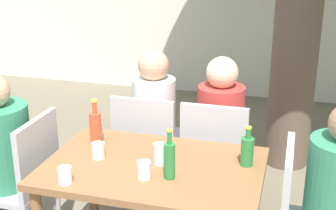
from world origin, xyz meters
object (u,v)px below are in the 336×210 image
(drinking_glass_3, at_px, (98,150))
(green_bottle_0, at_px, (247,150))
(patio_chair_0, at_px, (24,178))
(patio_chair_2, at_px, (148,147))
(soda_bottle_1, at_px, (96,127))
(patio_chair_3, at_px, (216,155))
(drinking_glass_1, at_px, (97,130))
(green_bottle_2, at_px, (169,159))
(drinking_glass_2, at_px, (145,170))
(drinking_glass_4, at_px, (65,175))
(person_seated_3, at_px, (221,141))
(person_seated_2, at_px, (158,133))
(dining_table_front, at_px, (154,180))
(drinking_glass_0, at_px, (160,154))

(drinking_glass_3, bearing_deg, green_bottle_0, 9.30)
(patio_chair_0, bearing_deg, patio_chair_2, 136.91)
(green_bottle_0, distance_m, soda_bottle_1, 0.92)
(patio_chair_3, bearing_deg, soda_bottle_1, 35.54)
(soda_bottle_1, bearing_deg, drinking_glass_1, 110.71)
(green_bottle_2, relative_size, drinking_glass_2, 2.89)
(green_bottle_0, relative_size, drinking_glass_4, 2.64)
(person_seated_3, bearing_deg, drinking_glass_4, 62.72)
(drinking_glass_2, bearing_deg, drinking_glass_3, 154.11)
(patio_chair_2, bearing_deg, person_seated_2, -90.00)
(green_bottle_2, height_order, drinking_glass_1, green_bottle_2)
(green_bottle_0, bearing_deg, soda_bottle_1, 178.14)
(patio_chair_0, height_order, soda_bottle_1, soda_bottle_1)
(person_seated_2, xyz_separation_m, drinking_glass_4, (-0.13, -1.20, 0.24))
(dining_table_front, height_order, drinking_glass_4, drinking_glass_4)
(person_seated_2, distance_m, soda_bottle_1, 0.79)
(green_bottle_0, relative_size, green_bottle_2, 0.83)
(drinking_glass_4, bearing_deg, patio_chair_3, 57.15)
(green_bottle_0, bearing_deg, drinking_glass_1, 172.73)
(green_bottle_2, height_order, drinking_glass_2, green_bottle_2)
(patio_chair_0, bearing_deg, drinking_glass_3, 90.14)
(green_bottle_2, distance_m, drinking_glass_4, 0.54)
(patio_chair_3, bearing_deg, drinking_glass_2, 73.41)
(drinking_glass_1, bearing_deg, drinking_glass_0, -26.33)
(patio_chair_0, xyz_separation_m, drinking_glass_3, (0.51, 0.00, 0.25))
(dining_table_front, distance_m, person_seated_2, 0.92)
(person_seated_2, distance_m, green_bottle_2, 1.11)
(green_bottle_0, height_order, drinking_glass_1, green_bottle_0)
(drinking_glass_1, bearing_deg, drinking_glass_3, -64.80)
(person_seated_3, height_order, green_bottle_2, person_seated_3)
(green_bottle_2, bearing_deg, green_bottle_0, 34.79)
(patio_chair_0, xyz_separation_m, person_seated_2, (0.60, 0.88, 0.01))
(drinking_glass_3, xyz_separation_m, drinking_glass_4, (-0.04, -0.32, -0.00))
(patio_chair_2, relative_size, drinking_glass_3, 10.24)
(green_bottle_2, xyz_separation_m, drinking_glass_3, (-0.46, 0.12, -0.06))
(dining_table_front, relative_size, patio_chair_0, 1.31)
(patio_chair_3, height_order, soda_bottle_1, soda_bottle_1)
(patio_chair_3, relative_size, soda_bottle_1, 3.21)
(person_seated_2, bearing_deg, person_seated_3, 179.99)
(green_bottle_2, xyz_separation_m, drinking_glass_1, (-0.58, 0.38, -0.05))
(person_seated_3, height_order, drinking_glass_1, person_seated_3)
(patio_chair_0, bearing_deg, drinking_glass_2, 79.17)
(drinking_glass_3, bearing_deg, green_bottle_2, -15.01)
(dining_table_front, xyz_separation_m, patio_chair_0, (-0.84, 0.00, -0.11))
(patio_chair_0, relative_size, patio_chair_2, 1.00)
(soda_bottle_1, bearing_deg, green_bottle_0, -1.86)
(patio_chair_2, bearing_deg, patio_chair_3, -180.00)
(person_seated_2, distance_m, drinking_glass_4, 1.23)
(soda_bottle_1, bearing_deg, green_bottle_2, -27.92)
(dining_table_front, xyz_separation_m, person_seated_2, (-0.24, 0.88, -0.10))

